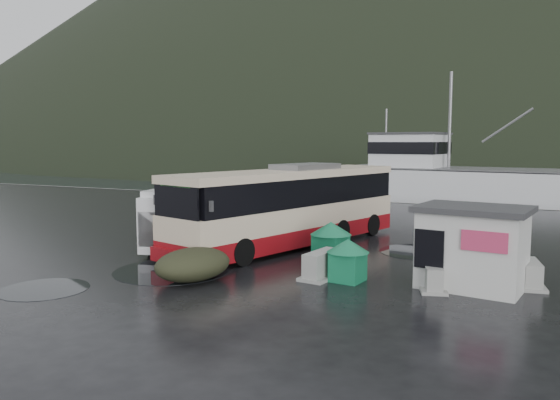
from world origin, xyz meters
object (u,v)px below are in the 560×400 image
at_px(waste_bin_left, 331,263).
at_px(jersey_barrier_a, 432,289).
at_px(coach_bus, 290,246).
at_px(fishing_trawler, 489,196).
at_px(dome_tent, 193,280).
at_px(waste_bin_right, 347,281).
at_px(ticket_kiosk, 471,287).
at_px(jersey_barrier_c, 529,286).
at_px(white_van, 191,246).
at_px(jersey_barrier_b, 321,278).

height_order(waste_bin_left, jersey_barrier_a, waste_bin_left).
bearing_deg(coach_bus, fishing_trawler, 93.77).
xyz_separation_m(coach_bus, fishing_trawler, (5.56, 25.64, 0.00)).
bearing_deg(dome_tent, waste_bin_right, 24.34).
xyz_separation_m(ticket_kiosk, jersey_barrier_c, (1.53, 0.85, 0.00)).
relative_size(jersey_barrier_a, fishing_trawler, 0.05).
height_order(waste_bin_left, ticket_kiosk, ticket_kiosk).
distance_m(waste_bin_left, ticket_kiosk, 4.98).
bearing_deg(white_van, fishing_trawler, 56.89).
bearing_deg(jersey_barrier_b, ticket_kiosk, 10.36).
bearing_deg(ticket_kiosk, waste_bin_left, 172.77).
distance_m(coach_bus, ticket_kiosk, 8.19).
height_order(white_van, dome_tent, white_van).
distance_m(white_van, dome_tent, 5.64).
height_order(dome_tent, jersey_barrier_c, dome_tent).
xyz_separation_m(white_van, jersey_barrier_a, (10.01, -2.53, 0.00)).
xyz_separation_m(jersey_barrier_b, jersey_barrier_c, (5.86, 1.64, 0.00)).
bearing_deg(ticket_kiosk, dome_tent, -152.24).
xyz_separation_m(waste_bin_right, dome_tent, (-4.28, -1.94, 0.00)).
relative_size(coach_bus, jersey_barrier_a, 8.23).
bearing_deg(waste_bin_left, waste_bin_right, -58.21).
height_order(coach_bus, ticket_kiosk, coach_bus).
height_order(white_van, jersey_barrier_a, white_van).
bearing_deg(waste_bin_right, waste_bin_left, 121.79).
distance_m(white_van, fishing_trawler, 28.88).
bearing_deg(jersey_barrier_a, fishing_trawler, 91.56).
bearing_deg(jersey_barrier_c, white_van, 175.48).
relative_size(coach_bus, dome_tent, 4.66).
distance_m(waste_bin_left, jersey_barrier_b, 2.16).
relative_size(ticket_kiosk, jersey_barrier_a, 2.13).
bearing_deg(waste_bin_left, jersey_barrier_b, -77.41).
distance_m(dome_tent, jersey_barrier_c, 9.97).
relative_size(coach_bus, waste_bin_right, 9.10).
xyz_separation_m(jersey_barrier_a, jersey_barrier_b, (-3.34, -0.11, 0.00)).
relative_size(ticket_kiosk, jersey_barrier_b, 1.83).
bearing_deg(jersey_barrier_b, waste_bin_right, -2.84).
bearing_deg(dome_tent, fishing_trawler, 79.47).
relative_size(dome_tent, fishing_trawler, 0.09).
bearing_deg(fishing_trawler, jersey_barrier_a, -80.85).
bearing_deg(white_van, ticket_kiosk, -24.04).
relative_size(dome_tent, jersey_barrier_b, 1.52).
distance_m(ticket_kiosk, jersey_barrier_b, 4.40).
bearing_deg(waste_bin_left, jersey_barrier_a, -27.71).
bearing_deg(fishing_trawler, waste_bin_left, -88.54).
bearing_deg(waste_bin_left, white_van, 175.15).
distance_m(waste_bin_right, jersey_barrier_c, 5.28).
relative_size(waste_bin_right, fishing_trawler, 0.05).
relative_size(dome_tent, ticket_kiosk, 0.83).
distance_m(jersey_barrier_c, fishing_trawler, 28.56).
bearing_deg(waste_bin_left, jersey_barrier_c, -4.19).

